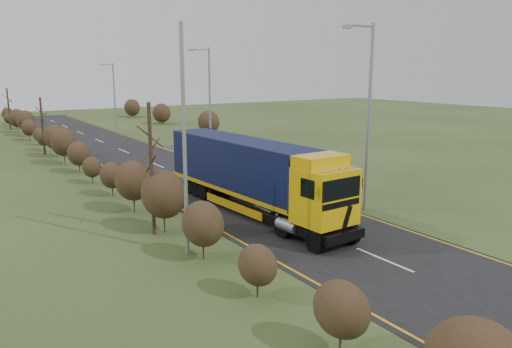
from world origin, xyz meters
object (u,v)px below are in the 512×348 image
object	(u,v)px
car_red_hatchback	(253,153)
speed_sign	(285,162)
lorry	(253,172)
streetlight_near	(367,110)
car_blue_sedan	(214,142)

from	to	relation	value
car_red_hatchback	speed_sign	world-z (taller)	speed_sign
lorry	streetlight_near	bearing A→B (deg)	-31.11
streetlight_near	speed_sign	world-z (taller)	streetlight_near
car_red_hatchback	streetlight_near	size ratio (longest dim) A/B	0.42
lorry	car_red_hatchback	world-z (taller)	lorry
car_blue_sedan	streetlight_near	bearing A→B (deg)	93.23
speed_sign	car_blue_sedan	bearing A→B (deg)	79.63
lorry	speed_sign	size ratio (longest dim) A/B	6.76
car_blue_sedan	speed_sign	distance (m)	15.46
lorry	car_blue_sedan	world-z (taller)	lorry
lorry	speed_sign	world-z (taller)	lorry
car_blue_sedan	streetlight_near	distance (m)	23.30
car_red_hatchback	car_blue_sedan	size ratio (longest dim) A/B	0.95
car_red_hatchback	streetlight_near	world-z (taller)	streetlight_near
car_blue_sedan	speed_sign	world-z (taller)	speed_sign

